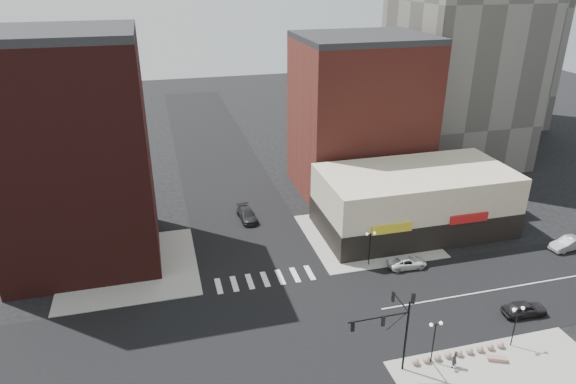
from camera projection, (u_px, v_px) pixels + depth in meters
name	position (u px, v px, depth m)	size (l,w,h in m)	color
ground	(285.00, 326.00, 48.94)	(240.00, 240.00, 0.00)	black
road_ew	(285.00, 326.00, 48.94)	(200.00, 14.00, 0.02)	black
road_ns	(285.00, 326.00, 48.94)	(14.00, 200.00, 0.02)	black
sidewalk_nw	(130.00, 267.00, 58.33)	(15.00, 15.00, 0.12)	gray
sidewalk_ne	(367.00, 235.00, 65.12)	(15.00, 15.00, 0.12)	gray
building_nw	(73.00, 156.00, 55.75)	(16.00, 15.00, 25.00)	#371311
building_ne_midrise	(360.00, 118.00, 74.97)	(18.00, 15.00, 22.00)	maroon
building_ne_row	(414.00, 205.00, 65.77)	(24.20, 12.20, 8.00)	beige
traffic_signal	(395.00, 322.00, 41.71)	(5.59, 3.09, 7.77)	black
street_lamp_se_a	(435.00, 332.00, 43.12)	(1.22, 0.32, 4.16)	black
street_lamp_se_b	(517.00, 317.00, 44.99)	(1.22, 0.32, 4.16)	black
street_lamp_ne	(370.00, 240.00, 57.48)	(1.22, 0.32, 4.16)	black
bollard_row	(459.00, 353.00, 44.91)	(9.02, 0.62, 0.62)	gray
white_suv	(407.00, 262.00, 58.19)	(2.06, 4.46, 1.24)	silver
dark_sedan_east	(524.00, 309.00, 50.19)	(1.75, 4.35, 1.48)	black
silver_sedan	(568.00, 244.00, 61.79)	(1.63, 4.68, 1.54)	#98989D
dark_sedan_north	(247.00, 215.00, 68.98)	(2.05, 5.04, 1.46)	black
pedestrian	(455.00, 359.00, 43.47)	(0.60, 0.39, 1.64)	#27252B
stone_bench	(497.00, 359.00, 44.39)	(1.74, 1.16, 0.39)	#9B736A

